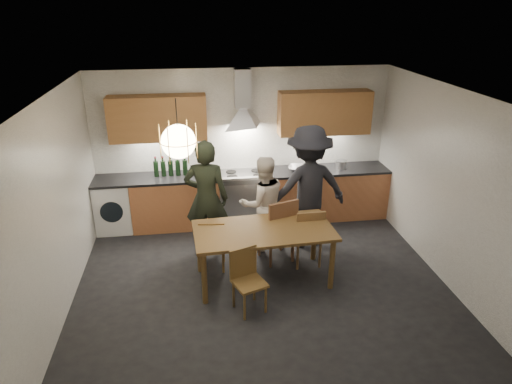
{
  "coord_description": "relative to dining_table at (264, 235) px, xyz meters",
  "views": [
    {
      "loc": [
        -0.83,
        -5.24,
        3.62
      ],
      "look_at": [
        -0.02,
        0.4,
        1.2
      ],
      "focal_mm": 32.0,
      "sensor_mm": 36.0,
      "label": 1
    }
  ],
  "objects": [
    {
      "name": "chair_back_right",
      "position": [
        0.69,
        0.26,
        -0.17
      ],
      "size": [
        0.42,
        0.42,
        0.91
      ],
      "rotation": [
        0.0,
        0.0,
        3.17
      ],
      "color": "brown",
      "rests_on": "ground"
    },
    {
      "name": "stock_pot",
      "position": [
        1.65,
        1.85,
        0.27
      ],
      "size": [
        0.23,
        0.23,
        0.13
      ],
      "primitive_type": "cylinder",
      "rotation": [
        0.0,
        0.0,
        0.22
      ],
      "color": "silver",
      "rests_on": "counter_run"
    },
    {
      "name": "wall_fixtures",
      "position": [
        -0.04,
        1.97,
        1.18
      ],
      "size": [
        4.3,
        0.54,
        1.1
      ],
      "color": "#BD8148",
      "rests_on": "ground"
    },
    {
      "name": "pendant_lamp",
      "position": [
        -1.04,
        -0.2,
        1.41
      ],
      "size": [
        0.43,
        0.43,
        0.7
      ],
      "color": "black",
      "rests_on": "ground"
    },
    {
      "name": "person_mid",
      "position": [
        0.13,
        0.89,
        0.06
      ],
      "size": [
        0.82,
        0.69,
        1.5
      ],
      "primitive_type": "imported",
      "rotation": [
        0.0,
        0.0,
        3.32
      ],
      "color": "beige",
      "rests_on": "ground"
    },
    {
      "name": "chair_back_mid",
      "position": [
        0.3,
        0.43,
        -0.11
      ],
      "size": [
        0.58,
        0.58,
        1.02
      ],
      "rotation": [
        0.0,
        0.0,
        3.45
      ],
      "color": "brown",
      "rests_on": "ground"
    },
    {
      "name": "range_stove",
      "position": [
        -0.04,
        1.85,
        -0.25
      ],
      "size": [
        0.9,
        0.6,
        0.92
      ],
      "color": "silver",
      "rests_on": "ground"
    },
    {
      "name": "ground",
      "position": [
        -0.04,
        -0.1,
        -0.69
      ],
      "size": [
        5.0,
        5.0,
        0.0
      ],
      "primitive_type": "plane",
      "color": "black",
      "rests_on": "ground"
    },
    {
      "name": "chair_back_left",
      "position": [
        -0.68,
        0.33,
        -0.24
      ],
      "size": [
        0.39,
        0.39,
        0.8
      ],
      "rotation": [
        0.0,
        0.0,
        3.04
      ],
      "color": "brown",
      "rests_on": "ground"
    },
    {
      "name": "wine_bottles",
      "position": [
        -1.26,
        1.91,
        0.37
      ],
      "size": [
        0.56,
        0.08,
        0.33
      ],
      "color": "black",
      "rests_on": "counter_run"
    },
    {
      "name": "person_right",
      "position": [
        0.83,
        0.93,
        0.27
      ],
      "size": [
        1.32,
        0.86,
        1.93
      ],
      "primitive_type": "imported",
      "rotation": [
        0.0,
        0.0,
        3.26
      ],
      "color": "black",
      "rests_on": "ground"
    },
    {
      "name": "mixing_bowl",
      "position": [
        0.88,
        1.82,
        0.25
      ],
      "size": [
        0.43,
        0.43,
        0.08
      ],
      "primitive_type": "imported",
      "rotation": [
        0.0,
        0.0,
        -0.32
      ],
      "color": "silver",
      "rests_on": "counter_run"
    },
    {
      "name": "counter_run",
      "position": [
        -0.01,
        1.85,
        -0.24
      ],
      "size": [
        5.0,
        0.62,
        0.9
      ],
      "color": "#D58452",
      "rests_on": "ground"
    },
    {
      "name": "room_shell",
      "position": [
        -0.04,
        -0.1,
        1.01
      ],
      "size": [
        5.02,
        4.52,
        2.61
      ],
      "color": "white",
      "rests_on": "ground"
    },
    {
      "name": "person_left",
      "position": [
        -0.72,
        0.88,
        0.2
      ],
      "size": [
        0.73,
        0.55,
        1.79
      ],
      "primitive_type": "imported",
      "rotation": [
        0.0,
        0.0,
        2.94
      ],
      "color": "black",
      "rests_on": "ground"
    },
    {
      "name": "chair_front",
      "position": [
        -0.31,
        -0.58,
        -0.23
      ],
      "size": [
        0.47,
        0.47,
        0.81
      ],
      "rotation": [
        0.0,
        0.0,
        0.37
      ],
      "color": "brown",
      "rests_on": "ground"
    },
    {
      "name": "dining_table",
      "position": [
        0.0,
        0.0,
        0.0
      ],
      "size": [
        1.91,
        1.03,
        0.78
      ],
      "rotation": [
        0.0,
        0.0,
        0.05
      ],
      "color": "brown",
      "rests_on": "ground"
    }
  ]
}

